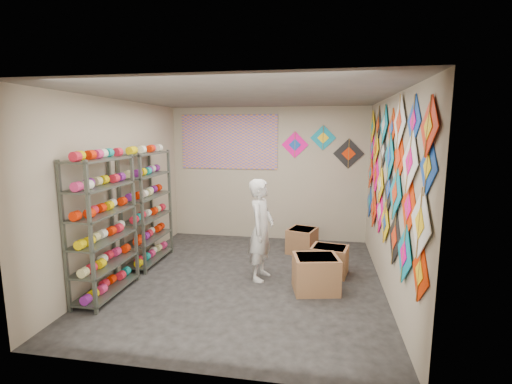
% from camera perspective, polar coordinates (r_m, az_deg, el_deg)
% --- Properties ---
extents(ground, '(4.50, 4.50, 0.00)m').
position_cam_1_polar(ground, '(5.78, -1.53, -13.28)').
color(ground, black).
extents(room_walls, '(4.50, 4.50, 4.50)m').
position_cam_1_polar(room_walls, '(5.37, -1.61, 3.14)').
color(room_walls, tan).
rests_on(room_walls, ground).
extents(shelf_rack_front, '(0.40, 1.10, 1.90)m').
position_cam_1_polar(shelf_rack_front, '(5.38, -22.51, -5.10)').
color(shelf_rack_front, '#4C5147').
rests_on(shelf_rack_front, ground).
extents(shelf_rack_back, '(0.40, 1.10, 1.90)m').
position_cam_1_polar(shelf_rack_back, '(6.48, -16.38, -2.37)').
color(shelf_rack_back, '#4C5147').
rests_on(shelf_rack_back, ground).
extents(string_spools, '(0.12, 2.36, 0.12)m').
position_cam_1_polar(string_spools, '(5.90, -19.21, -2.71)').
color(string_spools, '#E82E6E').
rests_on(string_spools, ground).
extents(kite_wall_display, '(0.06, 4.23, 2.07)m').
position_cam_1_polar(kite_wall_display, '(5.32, 19.75, 2.29)').
color(kite_wall_display, red).
rests_on(kite_wall_display, room_walls).
extents(back_wall_kites, '(1.62, 0.02, 0.86)m').
position_cam_1_polar(back_wall_kites, '(7.47, 10.41, 6.92)').
color(back_wall_kites, '#FF068B').
rests_on(back_wall_kites, room_walls).
extents(poster, '(2.00, 0.01, 1.10)m').
position_cam_1_polar(poster, '(7.69, -4.17, 7.69)').
color(poster, '#5D51B0').
rests_on(poster, room_walls).
extents(shopkeeper, '(0.68, 0.55, 1.53)m').
position_cam_1_polar(shopkeeper, '(5.58, 0.80, -5.82)').
color(shopkeeper, beige).
rests_on(shopkeeper, ground).
extents(carton_a, '(0.70, 0.62, 0.51)m').
position_cam_1_polar(carton_a, '(5.37, 9.18, -12.32)').
color(carton_a, brown).
rests_on(carton_a, ground).
extents(carton_b, '(0.62, 0.54, 0.44)m').
position_cam_1_polar(carton_b, '(6.01, 11.21, -10.29)').
color(carton_b, brown).
rests_on(carton_b, ground).
extents(carton_c, '(0.60, 0.63, 0.45)m').
position_cam_1_polar(carton_c, '(6.96, 7.10, -7.41)').
color(carton_c, brown).
rests_on(carton_c, ground).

